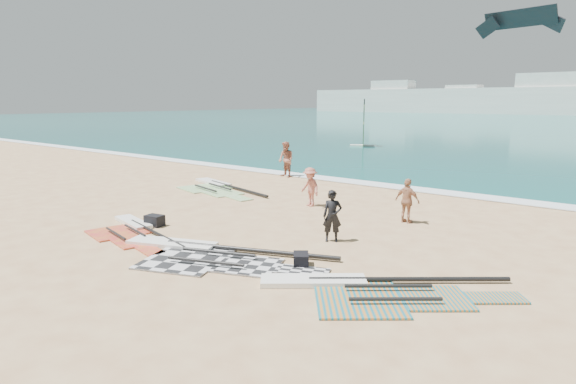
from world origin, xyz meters
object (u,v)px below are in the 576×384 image
Objects in this scene: rig_green at (216,187)px; gear_bag_near at (155,221)px; rig_grey at (203,253)px; person_wetsuit at (332,216)px; rig_orange at (366,289)px; rig_red at (132,230)px; beachgoer_mid at (310,187)px; beachgoer_back at (407,201)px; beachgoer_left at (286,159)px; gear_bag_far at (301,260)px.

rig_green is 10.30× the size of gear_bag_near.
rig_grey is 4.09× the size of person_wetsuit.
rig_red is at bearing 143.79° from rig_orange.
rig_grey is 1.06× the size of rig_green.
person_wetsuit and beachgoer_mid have the same top height.
beachgoer_mid reaches higher than beachgoer_back.
beachgoer_back is (4.19, -0.07, -0.01)m from beachgoer_mid.
beachgoer_mid reaches higher than gear_bag_near.
rig_grey is 13.90m from beachgoer_left.
gear_bag_far reaches higher than rig_red.
gear_bag_near is at bearing -45.64° from rig_green.
rig_orange is 8.85m from beachgoer_mid.
beachgoer_mid is (-3.41, 3.56, -0.00)m from person_wetsuit.
beachgoer_mid is (5.42, -5.21, -0.20)m from beachgoer_left.
beachgoer_mid is at bearing 98.73° from person_wetsuit.
rig_orange is 1.12× the size of rig_red.
gear_bag_far is 7.14m from beachgoer_mid.
person_wetsuit is at bearing 21.33° from gear_bag_near.
person_wetsuit is at bearing -9.19° from rig_green.
beachgoer_left is (0.50, 4.78, 0.93)m from rig_green.
rig_red is 8.85× the size of gear_bag_far.
rig_grey is 7.39m from beachgoer_back.
gear_bag_near is 0.38× the size of beachgoer_back.
beachgoer_mid is (2.22, 6.71, 0.73)m from rig_red.
rig_red is 3.12× the size of beachgoer_back.
beachgoer_left reaches higher than person_wetsuit.
beachgoer_back is at bearing 58.71° from rig_red.
rig_grey is 4.09× the size of beachgoer_mid.
rig_orange is at bearing -80.28° from person_wetsuit.
beachgoer_back is at bearing 42.47° from person_wetsuit.
rig_red is at bearing -172.43° from gear_bag_far.
rig_orange is at bearing 15.29° from rig_red.
gear_bag_near is 8.65m from beachgoer_back.
rig_orange is 16.37m from beachgoer_left.
beachgoer_back is (9.61, -5.28, -0.21)m from beachgoer_left.
rig_green is 3.08× the size of beachgoer_left.
rig_grey is at bearing -159.28° from gear_bag_far.
gear_bag_near reaches higher than rig_green.
beachgoer_mid reaches higher than rig_green.
rig_green is (-7.30, 7.30, -0.00)m from rig_grey.
rig_red is at bearing 174.22° from person_wetsuit.
person_wetsuit is at bearing -29.96° from beachgoer_left.
gear_bag_near reaches higher than rig_red.
beachgoer_mid is (-1.38, 6.87, 0.73)m from rig_grey.
person_wetsuit is at bearing -28.77° from beachgoer_mid.
rig_green is at bearing 120.33° from gear_bag_near.
rig_green is at bearing 2.13° from beachgoer_back.
rig_orange is 3.44× the size of beachgoer_mid.
beachgoer_mid is at bearing -29.00° from beachgoer_left.
rig_green is at bearing 113.53° from rig_grey.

